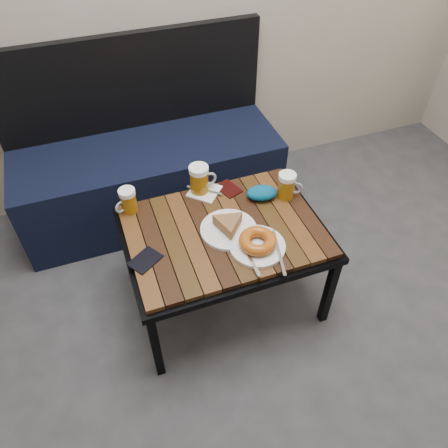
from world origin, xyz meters
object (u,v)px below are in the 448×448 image
object	(u,v)px
cafe_table	(224,236)
passport_navy	(145,260)
plate_bagel	(258,243)
beer_mug_left	(128,201)
beer_mug_right	(287,186)
bench	(150,171)
beer_mug_centre	(200,179)
knit_pouch	(262,193)
plate_pie	(229,226)
passport_burgundy	(228,189)

from	to	relation	value
cafe_table	passport_navy	bearing A→B (deg)	-170.34
plate_bagel	passport_navy	world-z (taller)	plate_bagel
beer_mug_left	beer_mug_right	bearing A→B (deg)	142.90
passport_navy	bench	bearing A→B (deg)	134.70
beer_mug_centre	plate_bagel	distance (m)	0.42
beer_mug_left	knit_pouch	bearing A→B (deg)	143.22
plate_pie	passport_navy	size ratio (longest dim) A/B	1.95
cafe_table	beer_mug_centre	xyz separation A→B (m)	(-0.02, 0.26, 0.11)
cafe_table	plate_pie	bearing A→B (deg)	-53.53
passport_burgundy	beer_mug_right	bearing A→B (deg)	-50.89
beer_mug_right	knit_pouch	size ratio (longest dim) A/B	0.91
cafe_table	passport_navy	world-z (taller)	passport_navy
beer_mug_centre	knit_pouch	xyz separation A→B (m)	(0.24, -0.14, -0.04)
cafe_table	passport_burgundy	xyz separation A→B (m)	(0.11, 0.23, 0.05)
beer_mug_centre	passport_navy	size ratio (longest dim) A/B	1.16
bench	passport_burgundy	bearing A→B (deg)	-61.46
bench	plate_pie	size ratio (longest dim) A/B	5.96
passport_burgundy	knit_pouch	bearing A→B (deg)	-62.41
passport_navy	cafe_table	bearing A→B (deg)	66.81
plate_pie	beer_mug_left	bearing A→B (deg)	144.16
cafe_table	plate_bagel	xyz separation A→B (m)	(0.09, -0.14, 0.07)
plate_bagel	passport_navy	size ratio (longest dim) A/B	2.44
beer_mug_right	passport_navy	size ratio (longest dim) A/B	1.03
passport_navy	beer_mug_centre	bearing A→B (deg)	101.51
cafe_table	beer_mug_centre	world-z (taller)	beer_mug_centre
cafe_table	beer_mug_left	world-z (taller)	beer_mug_left
beer_mug_right	passport_burgundy	size ratio (longest dim) A/B	1.10
beer_mug_centre	plate_pie	xyz separation A→B (m)	(0.03, -0.28, -0.04)
passport_burgundy	bench	bearing A→B (deg)	98.01
plate_bagel	passport_burgundy	xyz separation A→B (m)	(0.02, 0.38, -0.02)
beer_mug_centre	passport_navy	bearing A→B (deg)	-140.48
cafe_table	plate_bagel	size ratio (longest dim) A/B	2.85
beer_mug_right	passport_burgundy	distance (m)	0.27
beer_mug_left	passport_burgundy	world-z (taller)	beer_mug_left
beer_mug_centre	passport_navy	xyz separation A→B (m)	(-0.33, -0.32, -0.07)
beer_mug_centre	knit_pouch	bearing A→B (deg)	-33.80
beer_mug_centre	beer_mug_right	size ratio (longest dim) A/B	1.13
beer_mug_centre	bench	bearing A→B (deg)	102.59
bench	beer_mug_left	xyz separation A→B (m)	(-0.18, -0.50, 0.26)
beer_mug_left	knit_pouch	xyz separation A→B (m)	(0.57, -0.12, -0.03)
passport_navy	knit_pouch	distance (m)	0.60
cafe_table	passport_navy	distance (m)	0.36
passport_burgundy	knit_pouch	world-z (taller)	knit_pouch
beer_mug_left	beer_mug_centre	size ratio (longest dim) A/B	0.82
beer_mug_left	plate_bagel	size ratio (longest dim) A/B	0.39
beer_mug_right	plate_bagel	xyz separation A→B (m)	(-0.24, -0.24, -0.04)
plate_pie	bench	bearing A→B (deg)	103.71
plate_pie	passport_burgundy	bearing A→B (deg)	69.79
beer_mug_left	plate_bagel	xyz separation A→B (m)	(0.44, -0.39, -0.03)
bench	beer_mug_centre	size ratio (longest dim) A/B	9.99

